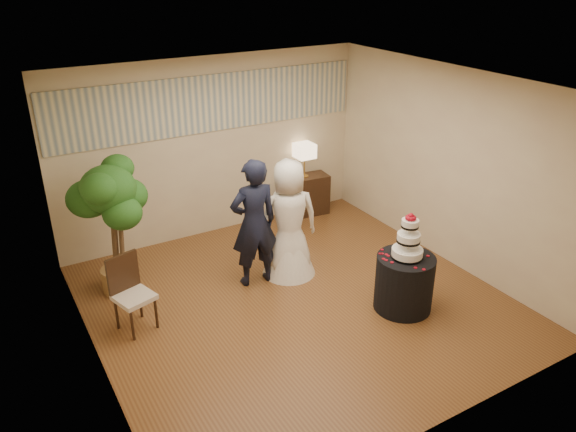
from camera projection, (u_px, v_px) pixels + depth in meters
floor at (297, 302)px, 7.32m from camera, size 5.00×5.00×0.00m
ceiling at (299, 86)px, 6.15m from camera, size 5.00×5.00×0.00m
wall_back at (214, 148)px, 8.69m from camera, size 5.00×0.06×2.80m
wall_front at (450, 304)px, 4.78m from camera, size 5.00×0.06×2.80m
wall_left at (84, 254)px, 5.58m from camera, size 0.06×5.00×2.80m
wall_right at (449, 167)px, 7.89m from camera, size 0.06×5.00×2.80m
mural_border at (212, 103)px, 8.38m from camera, size 4.90×0.02×0.85m
groom at (254, 223)px, 7.41m from camera, size 0.68×0.48×1.79m
bride at (289, 219)px, 7.65m from camera, size 0.98×0.92×1.68m
cake_table at (404, 283)px, 7.06m from camera, size 0.75×0.75×0.73m
wedding_cake at (409, 236)px, 6.78m from camera, size 0.39×0.39×0.60m
console at (304, 195)px, 9.68m from camera, size 0.87×0.46×0.70m
table_lamp at (304, 160)px, 9.41m from camera, size 0.30×0.30×0.58m
ficus_tree at (113, 227)px, 7.22m from camera, size 1.12×1.12×1.86m
side_chair at (134, 295)px, 6.61m from camera, size 0.54×0.56×0.94m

